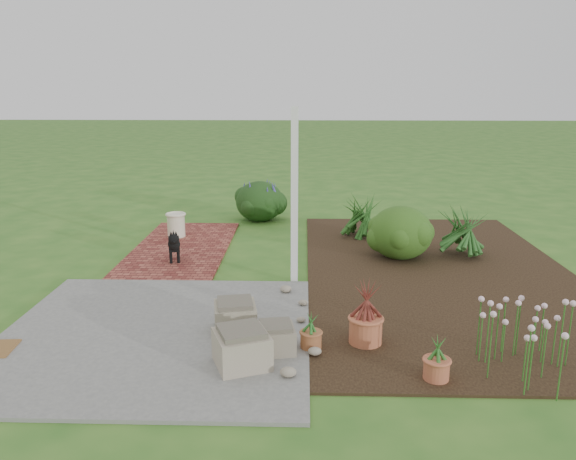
{
  "coord_description": "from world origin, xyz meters",
  "views": [
    {
      "loc": [
        0.44,
        -7.63,
        2.76
      ],
      "look_at": [
        0.2,
        0.4,
        0.7
      ],
      "focal_mm": 35.0,
      "sensor_mm": 36.0,
      "label": 1
    }
  ],
  "objects_px": {
    "evergreen_shrub": "(401,231)",
    "cream_ceramic_urn": "(176,225)",
    "stone_trough_near": "(242,349)",
    "black_dog": "(174,244)"
  },
  "relations": [
    {
      "from": "stone_trough_near",
      "to": "cream_ceramic_urn",
      "type": "distance_m",
      "value": 5.24
    },
    {
      "from": "black_dog",
      "to": "cream_ceramic_urn",
      "type": "distance_m",
      "value": 1.57
    },
    {
      "from": "stone_trough_near",
      "to": "black_dog",
      "type": "xyz_separation_m",
      "value": [
        -1.45,
        3.39,
        0.13
      ]
    },
    {
      "from": "evergreen_shrub",
      "to": "cream_ceramic_urn",
      "type": "bearing_deg",
      "value": 163.83
    },
    {
      "from": "cream_ceramic_urn",
      "to": "evergreen_shrub",
      "type": "xyz_separation_m",
      "value": [
        3.96,
        -1.15,
        0.21
      ]
    },
    {
      "from": "black_dog",
      "to": "evergreen_shrub",
      "type": "relative_size",
      "value": 0.55
    },
    {
      "from": "black_dog",
      "to": "cream_ceramic_urn",
      "type": "xyz_separation_m",
      "value": [
        -0.31,
        1.54,
        -0.08
      ]
    },
    {
      "from": "black_dog",
      "to": "evergreen_shrub",
      "type": "bearing_deg",
      "value": -7.67
    },
    {
      "from": "stone_trough_near",
      "to": "black_dog",
      "type": "distance_m",
      "value": 3.69
    },
    {
      "from": "cream_ceramic_urn",
      "to": "evergreen_shrub",
      "type": "relative_size",
      "value": 0.42
    }
  ]
}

